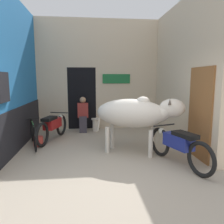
# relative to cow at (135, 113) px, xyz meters

# --- Properties ---
(ground_plane) EXTENTS (30.00, 30.00, 0.00)m
(ground_plane) POSITION_rel_cow_xyz_m (-0.78, -1.25, -1.00)
(ground_plane) COLOR tan
(wall_left_shopfront) EXTENTS (0.25, 4.10, 3.95)m
(wall_left_shopfront) POSITION_rel_cow_xyz_m (-3.04, 0.79, 0.91)
(wall_left_shopfront) COLOR #236BAD
(wall_left_shopfront) RESTS_ON ground_plane
(wall_back_with_doorway) EXTENTS (4.36, 0.93, 3.95)m
(wall_back_with_doorway) POSITION_rel_cow_xyz_m (-0.98, 3.09, 0.68)
(wall_back_with_doorway) COLOR beige
(wall_back_with_doorway) RESTS_ON ground_plane
(wall_right_with_door) EXTENTS (0.22, 4.10, 3.95)m
(wall_right_with_door) POSITION_rel_cow_xyz_m (1.49, 0.75, 0.94)
(wall_right_with_door) COLOR beige
(wall_right_with_door) RESTS_ON ground_plane
(cow) EXTENTS (2.19, 1.39, 1.42)m
(cow) POSITION_rel_cow_xyz_m (0.00, 0.00, 0.00)
(cow) COLOR beige
(cow) RESTS_ON ground_plane
(motorcycle_near) EXTENTS (0.78, 1.87, 0.79)m
(motorcycle_near) POSITION_rel_cow_xyz_m (0.75, -0.88, -0.55)
(motorcycle_near) COLOR black
(motorcycle_near) RESTS_ON ground_plane
(motorcycle_far) EXTENTS (0.74, 1.88, 0.79)m
(motorcycle_far) POSITION_rel_cow_xyz_m (-2.21, 1.35, -0.55)
(motorcycle_far) COLOR black
(motorcycle_far) RESTS_ON ground_plane
(bicycle) EXTENTS (0.63, 1.67, 0.71)m
(bicycle) POSITION_rel_cow_xyz_m (-2.66, 0.85, -0.64)
(bicycle) COLOR black
(bicycle) RESTS_ON ground_plane
(shopkeeper_seated) EXTENTS (0.36, 0.34, 1.22)m
(shopkeeper_seated) POSITION_rel_cow_xyz_m (-1.33, 2.34, -0.35)
(shopkeeper_seated) COLOR #3D3842
(shopkeeper_seated) RESTS_ON ground_plane
(plastic_stool) EXTENTS (0.29, 0.29, 0.45)m
(plastic_stool) POSITION_rel_cow_xyz_m (-0.90, 2.41, -0.76)
(plastic_stool) COLOR beige
(plastic_stool) RESTS_ON ground_plane
(bucket) EXTENTS (0.26, 0.26, 0.26)m
(bucket) POSITION_rel_cow_xyz_m (-2.54, 0.85, -0.87)
(bucket) COLOR #C63D33
(bucket) RESTS_ON ground_plane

